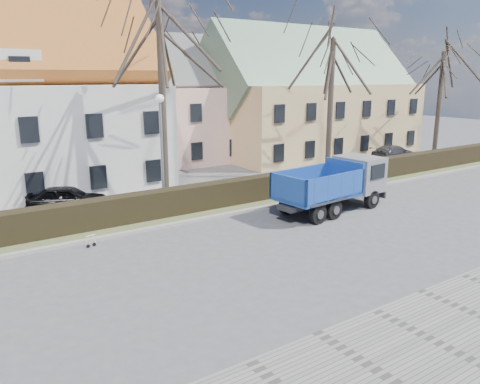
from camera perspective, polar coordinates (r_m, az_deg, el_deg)
ground at (r=19.94m, az=6.91°, el=-5.75°), size 120.00×120.00×0.00m
curb_far at (r=23.41m, az=-0.43°, el=-2.48°), size 80.00×0.30×0.12m
grass_strip at (r=24.71m, az=-2.48°, el=-1.63°), size 80.00×3.00×0.10m
hedge at (r=24.39m, az=-2.25°, el=-0.37°), size 60.00×0.90×1.30m
building_pink at (r=37.95m, az=-8.35°, el=9.78°), size 10.80×8.80×8.00m
building_yellow at (r=42.19m, az=8.60°, el=10.52°), size 18.80×10.80×8.50m
tree_1 at (r=24.90m, az=-9.51°, el=12.95°), size 9.20×9.20×12.65m
tree_2 at (r=31.84m, az=11.01°, el=11.59°), size 8.00×8.00×11.00m
tree_3 at (r=41.17m, az=23.19°, el=10.85°), size 7.60×7.60×10.45m
dump_truck at (r=23.78m, az=10.76°, el=0.70°), size 6.85×3.10×2.66m
streetlight at (r=23.49m, az=-9.49°, el=4.64°), size 0.46×0.46×5.92m
cart_frame at (r=19.69m, az=-18.19°, el=-5.74°), size 0.69×0.48×0.57m
parked_car_a at (r=25.23m, az=-20.29°, el=-0.73°), size 4.20×3.06×1.33m
parked_car_b at (r=39.72m, az=18.19°, el=4.53°), size 4.61×2.24×1.29m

